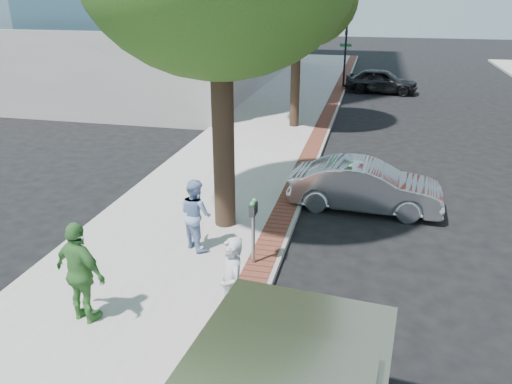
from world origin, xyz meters
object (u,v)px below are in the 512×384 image
(person_green, at_px, (81,273))
(sedan_silver, at_px, (365,186))
(parking_meter, at_px, (253,219))
(person_officer, at_px, (196,214))
(bg_car, at_px, (381,81))
(person_gray, at_px, (232,286))

(person_green, bearing_deg, sedan_silver, -108.77)
(parking_meter, relative_size, sedan_silver, 0.36)
(person_officer, relative_size, person_green, 0.87)
(sedan_silver, bearing_deg, bg_car, 1.57)
(person_officer, xyz_separation_m, sedan_silver, (3.64, 3.42, -0.30))
(person_green, bearing_deg, person_gray, -156.64)
(person_gray, bearing_deg, sedan_silver, 130.56)
(person_green, relative_size, sedan_silver, 0.46)
(sedan_silver, bearing_deg, person_gray, 164.67)
(bg_car, bearing_deg, person_officer, 175.76)
(person_officer, relative_size, sedan_silver, 0.40)
(parking_meter, relative_size, bg_car, 0.36)
(person_green, xyz_separation_m, sedan_silver, (4.63, 6.44, -0.42))
(person_officer, relative_size, bg_car, 0.40)
(person_green, height_order, sedan_silver, person_green)
(person_gray, height_order, bg_car, person_gray)
(person_gray, xyz_separation_m, person_green, (-2.62, -0.29, 0.06))
(parking_meter, height_order, sedan_silver, parking_meter)
(sedan_silver, bearing_deg, parking_meter, 152.83)
(person_green, bearing_deg, bg_car, -84.93)
(person_gray, relative_size, person_officer, 1.08)
(parking_meter, distance_m, person_green, 3.57)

